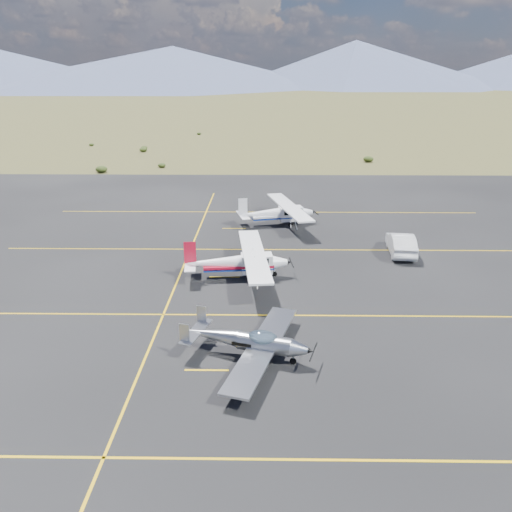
% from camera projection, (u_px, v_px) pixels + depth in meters
% --- Properties ---
extents(ground, '(1600.00, 1600.00, 0.00)m').
position_uv_depth(ground, '(272.00, 333.00, 25.71)').
color(ground, '#383D1C').
rests_on(ground, ground).
extents(apron, '(72.00, 72.00, 0.02)m').
position_uv_depth(apron, '(270.00, 280.00, 32.29)').
color(apron, black).
rests_on(apron, ground).
extents(aircraft_low_wing, '(6.03, 8.19, 1.79)m').
position_uv_depth(aircraft_low_wing, '(250.00, 341.00, 23.22)').
color(aircraft_low_wing, '#B9BBC0').
rests_on(aircraft_low_wing, apron).
extents(aircraft_cessna, '(6.10, 10.12, 2.55)m').
position_uv_depth(aircraft_cessna, '(238.00, 261.00, 32.32)').
color(aircraft_cessna, white).
rests_on(aircraft_cessna, apron).
extents(aircraft_plain, '(6.57, 10.11, 2.56)m').
position_uv_depth(aircraft_plain, '(278.00, 213.00, 43.76)').
color(aircraft_plain, white).
rests_on(aircraft_plain, apron).
extents(sedan, '(2.12, 4.91, 1.57)m').
position_uv_depth(sedan, '(401.00, 244.00, 36.82)').
color(sedan, silver).
rests_on(sedan, apron).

